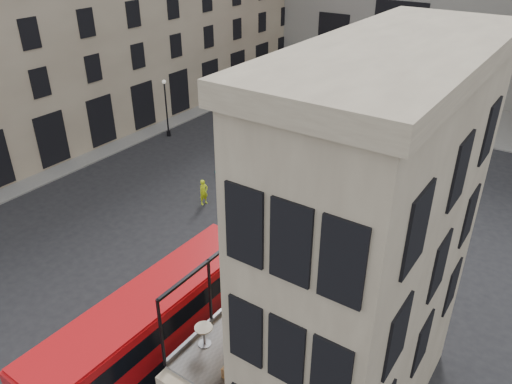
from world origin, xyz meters
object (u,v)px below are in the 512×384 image
Objects in this scene: car_b at (391,124)px; pedestrian_c at (368,104)px; traffic_light_far at (248,88)px; bus_far at (308,81)px; cafe_table_far at (297,255)px; car_a at (240,142)px; pedestrian_e at (218,106)px; cafe_chair_b at (299,300)px; cafe_chair_a at (229,371)px; pedestrian_a at (259,96)px; cafe_table_near at (204,333)px; cafe_table_mid at (280,275)px; cafe_chair_d at (334,264)px; cyclist at (204,192)px; pedestrian_b at (310,104)px; cafe_chair_c at (304,296)px; pedestrian_d at (455,124)px; car_c at (280,105)px; bus_near at (154,330)px; traffic_light_near at (280,183)px; bicycle at (224,171)px; street_lamp_b at (352,88)px.

car_b is 5.82m from pedestrian_c.
traffic_light_far is 0.36× the size of bus_far.
car_a is at bearing 132.68° from cafe_table_far.
cafe_chair_b is at bearing 56.99° from pedestrian_e.
cafe_table_far is at bearing 101.08° from cafe_chair_a.
pedestrian_c is (10.44, 4.89, -0.22)m from pedestrian_a.
cafe_table_near is (5.83, -34.39, 4.43)m from car_b.
cafe_chair_d is (1.32, 2.30, -0.31)m from cafe_table_mid.
cyclist is 15.71m from cafe_chair_d.
cafe_chair_d is (16.81, -28.44, 4.06)m from pedestrian_b.
cafe_chair_b is 1.04× the size of cafe_chair_d.
car_b is (10.98, -3.23, -1.60)m from bus_far.
pedestrian_c is 1.98× the size of cafe_chair_c.
cafe_chair_c is (22.25, -27.47, 2.41)m from traffic_light_far.
cafe_chair_a reaches higher than car_a.
cafe_table_far reaches higher than pedestrian_d.
cafe_chair_a is at bearing -91.71° from cafe_chair_d.
car_c is 34.26m from cafe_table_mid.
bus_far is 13.68× the size of cafe_chair_c.
cafe_table_far is 0.90× the size of cafe_chair_c.
bus_near reaches higher than car_c.
car_c is at bearing 96.59° from car_a.
cafe_table_far is at bearing 112.37° from pedestrian_c.
traffic_light_far is at bearing -120.98° from bus_far.
cafe_table_near reaches higher than car_b.
traffic_light_near is at bearing -92.81° from pedestrian_b.
car_c is at bearing 0.80° from bicycle.
bus_far is 38.46m from cafe_chair_c.
pedestrian_a is at bearing 174.59° from car_b.
cafe_chair_a is (13.08, -38.12, 2.44)m from street_lamp_b.
cyclist is (1.48, -4.22, 0.51)m from bicycle.
pedestrian_e is at bearing 41.32° from pedestrian_c.
cafe_chair_a is at bearing -77.13° from cafe_table_mid.
pedestrian_d is 32.15m from cafe_table_far.
traffic_light_far is at bearing 118.81° from bus_near.
cafe_table_far is (11.80, -31.57, 2.66)m from street_lamp_b.
cafe_table_mid reaches higher than street_lamp_b.
pedestrian_a is at bearing 125.52° from cafe_table_mid.
bus_far is at bearing 120.92° from cafe_chair_d.
cafe_chair_b is at bearing 113.41° from pedestrian_c.
pedestrian_a is (-2.99, 0.49, 0.31)m from car_c.
cafe_table_far is (15.32, -29.05, 4.26)m from pedestrian_b.
bus_far reaches higher than traffic_light_far.
cafe_table_mid is 1.34m from cafe_chair_c.
street_lamp_b is 40.38m from cafe_chair_a.
traffic_light_near reaches higher than car_a.
cafe_chair_d is at bearing 60.54° from pedestrian_e.
pedestrian_d is (16.62, 4.70, 0.11)m from car_c.
car_b is at bearing 176.47° from car_c.
car_b is at bearing 93.76° from bus_near.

